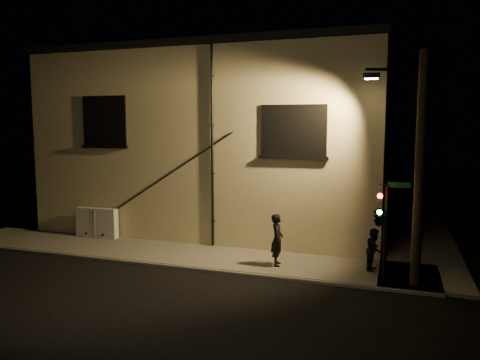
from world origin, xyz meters
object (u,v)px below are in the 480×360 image
(utility_cabinet, at_px, (97,223))
(streetlamp_pole, at_px, (417,165))
(traffic_signal, at_px, (380,215))
(pedestrian_b, at_px, (374,249))
(pedestrian_a, at_px, (277,240))

(utility_cabinet, relative_size, streetlamp_pole, 0.27)
(utility_cabinet, height_order, streetlamp_pole, streetlamp_pole)
(traffic_signal, relative_size, streetlamp_pole, 0.44)
(traffic_signal, xyz_separation_m, streetlamp_pole, (1.06, 0.18, 1.63))
(pedestrian_b, distance_m, traffic_signal, 1.95)
(traffic_signal, bearing_deg, pedestrian_b, 97.87)
(utility_cabinet, height_order, traffic_signal, traffic_signal)
(utility_cabinet, distance_m, pedestrian_b, 12.27)
(pedestrian_a, relative_size, traffic_signal, 0.58)
(pedestrian_b, bearing_deg, traffic_signal, -161.80)
(pedestrian_a, bearing_deg, traffic_signal, -113.47)
(pedestrian_a, relative_size, pedestrian_b, 1.27)
(utility_cabinet, height_order, pedestrian_b, pedestrian_b)
(utility_cabinet, xyz_separation_m, streetlamp_pole, (13.46, -2.14, 3.16))
(pedestrian_b, height_order, streetlamp_pole, streetlamp_pole)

